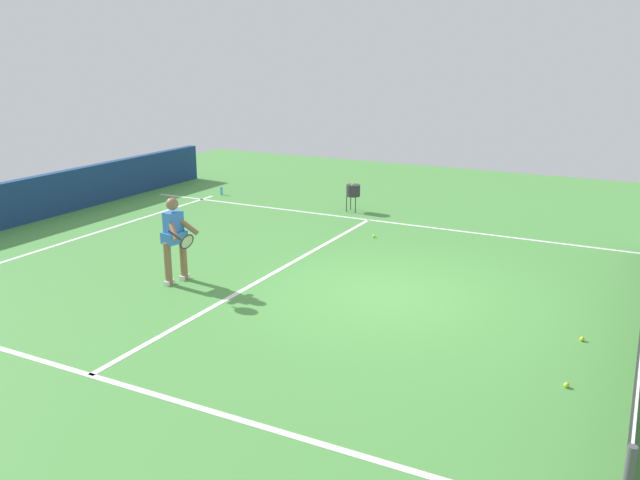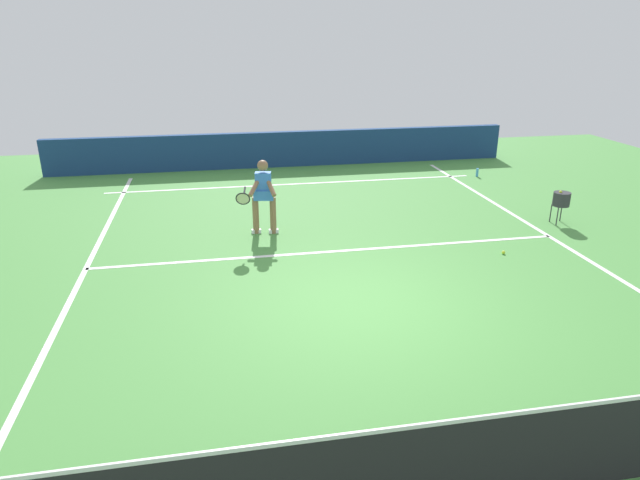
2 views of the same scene
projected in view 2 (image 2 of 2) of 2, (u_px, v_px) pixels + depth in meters
ground_plane at (365, 305)px, 8.73m from camera, size 25.73×25.73×0.00m
court_back_wall at (285, 149)px, 17.37m from camera, size 14.07×0.24×1.07m
baseline_marking at (295, 184)px, 15.53m from camera, size 10.07×0.10×0.01m
service_line_marking at (334, 251)px, 10.84m from camera, size 9.07×0.10×0.01m
sideline_left_marking at (625, 282)px, 9.52m from camera, size 0.10×17.79×0.01m
sideline_right_marking at (54, 333)px, 7.94m from camera, size 0.10×17.79×0.01m
court_net at (484, 459)px, 4.94m from camera, size 9.75×0.08×1.04m
tennis_player at (263, 194)px, 11.50m from camera, size 0.88×0.91×1.55m
tennis_ball_near at (503, 252)px, 10.71m from camera, size 0.07×0.07×0.07m
tennis_ball_mid at (245, 470)px, 5.43m from camera, size 0.07×0.07×0.07m
tennis_ball_far at (397, 451)px, 5.69m from camera, size 0.07×0.07×0.07m
ball_hopper at (561, 199)px, 12.24m from camera, size 0.36×0.36×0.74m
water_bottle at (477, 172)px, 16.29m from camera, size 0.07×0.07×0.24m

